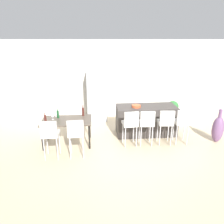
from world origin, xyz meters
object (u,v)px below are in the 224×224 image
Objects in this scene: dining_chair_far at (76,132)px; floor_vase at (218,129)px; wine_bottle_middle at (83,112)px; wine_bottle_end at (58,114)px; wine_glass_right at (56,112)px; bar_chair_right at (166,122)px; wine_bottle_inner at (45,119)px; wine_glass_left at (53,115)px; potted_plant at (173,107)px; dining_table at (67,122)px; bar_chair_middle at (147,122)px; bar_chair_far at (182,121)px; refrigerator at (97,96)px; kitchen_island at (146,120)px; bar_chair_left at (130,123)px; dining_chair_near at (50,133)px; fruit_bowl at (136,106)px.

dining_chair_far is 1.04× the size of floor_vase.
wine_bottle_end is at bearing -170.16° from wine_bottle_middle.
wine_bottle_end reaches higher than wine_glass_right.
wine_bottle_middle is (-2.34, 0.59, 0.17)m from bar_chair_right.
dining_chair_far is 1.30m from wine_glass_right.
wine_bottle_inner is 0.27m from wine_glass_left.
dining_table is at bearing -152.81° from potted_plant.
wine_bottle_middle reaches higher than bar_chair_middle.
floor_vase is (4.64, -0.46, -0.44)m from wine_bottle_end.
refrigerator is at bearing 136.42° from bar_chair_far.
bar_chair_middle is (-0.18, -0.78, 0.24)m from kitchen_island.
wine_glass_left is 0.17× the size of floor_vase.
wine_bottle_middle reaches higher than potted_plant.
bar_chair_far is at bearing -11.82° from wine_bottle_middle.
refrigerator reaches higher than wine_bottle_inner.
bar_chair_left and bar_chair_far have the same top height.
kitchen_island is 2.48m from dining_table.
bar_chair_left and dining_chair_far have the same top height.
bar_chair_right is at bearing 179.99° from bar_chair_far.
bar_chair_left is at bearing 13.74° from dining_chair_near.
floor_vase is (4.07, 0.52, -0.29)m from dining_chair_far.
wine_bottle_inner is (-3.34, 0.12, 0.15)m from bar_chair_right.
dining_chair_far is at bearing -170.18° from bar_chair_far.
wine_bottle_inner is (-2.33, 0.12, 0.15)m from bar_chair_left.
bar_chair_right is (0.37, -0.78, 0.24)m from kitchen_island.
wine_bottle_middle is at bearing 168.18° from bar_chair_far.
kitchen_island is at bearing 137.45° from bar_chair_far.
potted_plant is at bearing 54.40° from bar_chair_middle.
wine_bottle_end and floor_vase have the same top height.
floor_vase is at bearing -76.69° from potted_plant.
fruit_bowl reaches higher than dining_table.
dining_chair_far is at bearing -145.15° from fruit_bowl.
wine_bottle_middle is (0.14, 1.10, 0.17)m from dining_chair_far.
bar_chair_far is 3.90× the size of wine_bottle_end.
wine_glass_left is (-3.66, 0.33, 0.17)m from bar_chair_far.
bar_chair_right reaches higher than kitchen_island.
dining_table is 0.59m from wine_bottle_inner.
kitchen_island is at bearing 6.75° from wine_bottle_end.
fruit_bowl is at bearing 67.50° from bar_chair_left.
dining_chair_far is at bearing -50.25° from wine_glass_left.
fruit_bowl is at bearing 12.04° from dining_table.
fruit_bowl is (0.30, 0.71, 0.26)m from bar_chair_left.
bar_chair_left is 2.62m from floor_vase.
refrigerator reaches higher than fruit_bowl.
bar_chair_left is at bearing 180.00° from bar_chair_far.
bar_chair_middle is 1.03m from bar_chair_far.
fruit_bowl reaches higher than wine_glass_right.
kitchen_island is 1.34× the size of dining_table.
dining_chair_near is at bearing -168.66° from bar_chair_middle.
wine_bottle_inner is (-3.82, 0.12, 0.15)m from bar_chair_far.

